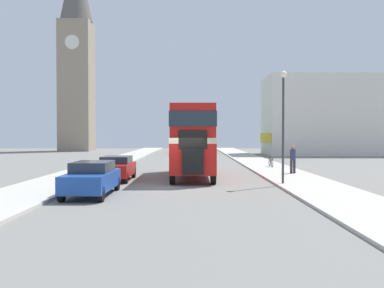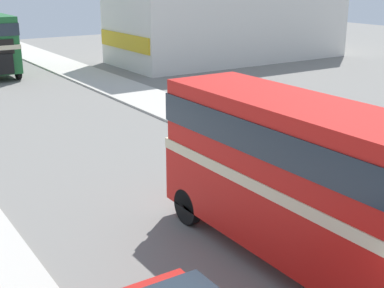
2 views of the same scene
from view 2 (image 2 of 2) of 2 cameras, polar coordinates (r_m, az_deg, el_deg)
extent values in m
cube|color=red|center=(13.97, 11.62, -7.69)|extent=(2.47, 9.35, 1.67)
cube|color=beige|center=(13.59, 11.88, -3.93)|extent=(2.49, 9.39, 0.30)
cube|color=red|center=(13.24, 12.16, 0.34)|extent=(2.42, 9.16, 1.82)
cube|color=#232D38|center=(13.21, 12.19, 0.72)|extent=(2.49, 9.25, 0.82)
cylinder|color=black|center=(16.27, -0.47, -6.67)|extent=(0.28, 1.12, 1.12)
cylinder|color=black|center=(17.45, 5.59, -5.02)|extent=(0.28, 1.12, 1.12)
cube|color=black|center=(39.64, -19.25, 8.04)|extent=(1.08, 0.20, 1.39)
cube|color=black|center=(39.61, -19.48, 9.74)|extent=(1.43, 0.12, 1.01)
cylinder|color=black|center=(40.97, -18.07, 7.36)|extent=(0.28, 1.12, 1.12)
torus|color=black|center=(22.78, 11.01, -0.02)|extent=(0.05, 0.71, 0.71)
torus|color=black|center=(23.50, 9.24, 0.63)|extent=(0.05, 0.71, 0.71)
cylinder|color=black|center=(23.10, 10.13, 0.66)|extent=(0.04, 1.06, 0.34)
cylinder|color=black|center=(23.34, 9.52, 1.04)|extent=(0.04, 0.04, 0.43)
cube|color=silver|center=(48.21, 4.04, 15.04)|extent=(20.52, 8.71, 10.23)
cube|color=gold|center=(43.03, -7.28, 10.81)|extent=(0.12, 8.27, 1.23)
camera|label=1|loc=(20.51, 115.03, -21.08)|focal=40.00mm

